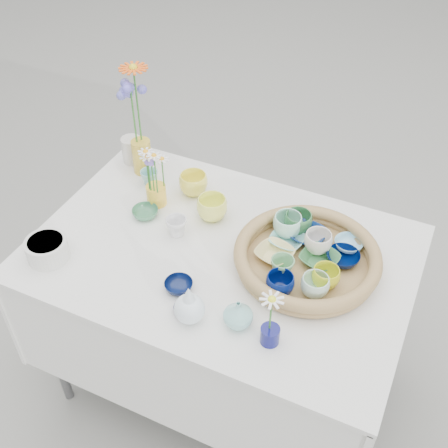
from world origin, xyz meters
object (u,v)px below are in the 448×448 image
at_px(wicker_tray, 307,258).
at_px(bud_vase_seafoam, 238,314).
at_px(tall_vase_yellow, 142,156).
at_px(display_table, 222,379).

xyz_separation_m(wicker_tray, bud_vase_seafoam, (-0.11, -0.31, 0.01)).
height_order(wicker_tray, tall_vase_yellow, tall_vase_yellow).
xyz_separation_m(bud_vase_seafoam, tall_vase_yellow, (-0.64, 0.53, 0.02)).
bearing_deg(wicker_tray, tall_vase_yellow, 163.13).
bearing_deg(wicker_tray, display_table, -169.88).
distance_m(display_table, wicker_tray, 0.85).
height_order(display_table, wicker_tray, wicker_tray).
bearing_deg(display_table, tall_vase_yellow, 149.46).
distance_m(wicker_tray, tall_vase_yellow, 0.78).
bearing_deg(tall_vase_yellow, display_table, -30.54).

